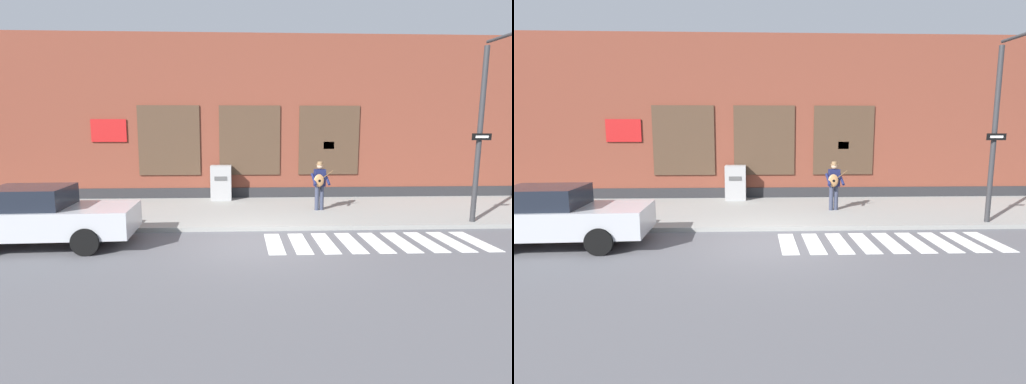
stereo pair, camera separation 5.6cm
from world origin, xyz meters
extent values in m
plane|color=#56565B|center=(0.00, 0.00, 0.00)|extent=(160.00, 160.00, 0.00)
cube|color=gray|center=(0.00, 3.80, 0.07)|extent=(28.00, 5.05, 0.13)
cube|color=brown|center=(0.00, 8.33, 3.34)|extent=(28.00, 4.00, 6.69)
cube|color=#28282B|center=(0.00, 6.31, 0.28)|extent=(28.00, 0.04, 0.55)
cube|color=#473323|center=(-3.25, 6.30, 2.49)|extent=(2.47, 0.06, 2.80)
cube|color=black|center=(-3.25, 6.29, 2.49)|extent=(2.35, 0.03, 2.68)
cube|color=#473323|center=(0.00, 6.30, 2.49)|extent=(2.47, 0.06, 2.80)
cube|color=black|center=(0.00, 6.29, 2.49)|extent=(2.35, 0.03, 2.68)
cube|color=#473323|center=(3.25, 6.30, 2.49)|extent=(2.47, 0.06, 2.80)
cube|color=black|center=(3.25, 6.29, 2.49)|extent=(2.35, 0.03, 2.68)
cube|color=red|center=(-5.63, 6.29, 2.89)|extent=(1.40, 0.04, 0.90)
cube|color=yellow|center=(3.25, 6.28, 2.29)|extent=(0.44, 0.02, 0.30)
cube|color=silver|center=(0.46, -0.02, 0.01)|extent=(0.42, 1.90, 0.01)
cube|color=silver|center=(1.13, -0.02, 0.01)|extent=(0.42, 1.90, 0.01)
cube|color=silver|center=(1.80, -0.02, 0.01)|extent=(0.42, 1.90, 0.01)
cube|color=silver|center=(2.47, -0.02, 0.01)|extent=(0.42, 1.90, 0.01)
cube|color=silver|center=(3.14, -0.02, 0.01)|extent=(0.42, 1.90, 0.01)
cube|color=silver|center=(3.81, -0.02, 0.01)|extent=(0.42, 1.90, 0.01)
cube|color=silver|center=(4.48, -0.02, 0.01)|extent=(0.42, 1.90, 0.01)
cube|color=silver|center=(5.15, -0.02, 0.01)|extent=(0.42, 1.90, 0.01)
cube|color=silver|center=(5.82, -0.02, 0.01)|extent=(0.42, 1.90, 0.01)
cube|color=#B7BABF|center=(-5.45, 0.07, 0.67)|extent=(4.67, 2.02, 0.68)
cube|color=black|center=(-5.70, 0.06, 1.27)|extent=(1.90, 1.65, 0.52)
cube|color=silver|center=(-3.22, 0.73, 0.74)|extent=(0.07, 0.24, 0.12)
cube|color=silver|center=(-3.17, -0.41, 0.74)|extent=(0.07, 0.24, 0.12)
cylinder|color=black|center=(-4.15, 0.99, 0.33)|extent=(0.67, 0.27, 0.66)
cylinder|color=black|center=(-4.09, -0.75, 0.33)|extent=(0.67, 0.27, 0.66)
cylinder|color=black|center=(-6.82, 0.89, 0.33)|extent=(0.67, 0.27, 0.66)
cylinder|color=#33384C|center=(2.46, 3.68, 0.55)|extent=(0.15, 0.15, 0.84)
cylinder|color=#33384C|center=(2.28, 3.64, 0.55)|extent=(0.15, 0.15, 0.84)
cube|color=#191E47|center=(2.37, 3.67, 1.27)|extent=(0.40, 0.26, 0.60)
sphere|color=tan|center=(2.37, 3.67, 1.68)|extent=(0.22, 0.22, 0.22)
cylinder|color=olive|center=(2.37, 3.67, 1.74)|extent=(0.28, 0.28, 0.02)
cylinder|color=olive|center=(2.37, 3.67, 1.79)|extent=(0.18, 0.18, 0.09)
cylinder|color=#191E47|center=(2.62, 3.60, 1.23)|extent=(0.15, 0.52, 0.39)
cylinder|color=#191E47|center=(2.14, 3.54, 1.23)|extent=(0.15, 0.52, 0.39)
ellipsoid|color=#B77F4C|center=(2.31, 3.48, 1.20)|extent=(0.37, 0.16, 0.44)
cylinder|color=black|center=(2.32, 3.42, 1.20)|extent=(0.09, 0.02, 0.09)
cylinder|color=brown|center=(2.57, 3.49, 1.38)|extent=(0.47, 0.09, 0.34)
cylinder|color=#2D2D30|center=(6.75, 1.68, 2.74)|extent=(0.15, 0.15, 5.21)
cube|color=black|center=(6.75, 1.57, 2.73)|extent=(0.60, 0.06, 0.20)
cube|color=white|center=(6.75, 1.55, 2.73)|extent=(0.40, 0.03, 0.07)
cube|color=#9E9E9E|center=(-1.17, 5.88, 0.82)|extent=(0.82, 0.63, 1.38)
cube|color=#4C4C4C|center=(-1.17, 5.55, 1.03)|extent=(0.49, 0.02, 0.16)
camera|label=1|loc=(-0.46, -10.05, 2.98)|focal=28.00mm
camera|label=2|loc=(-0.40, -10.05, 2.98)|focal=28.00mm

